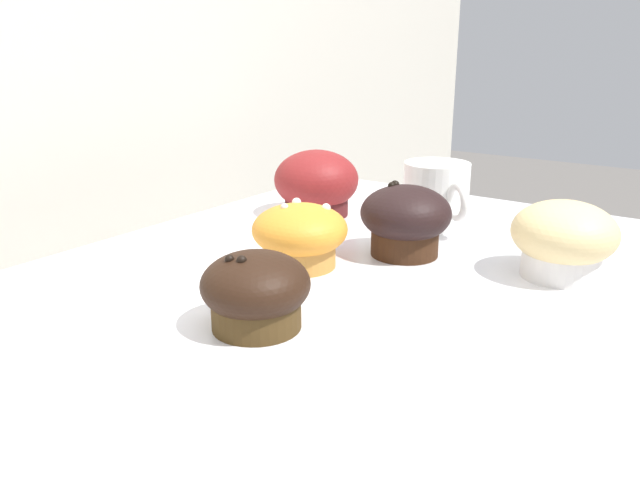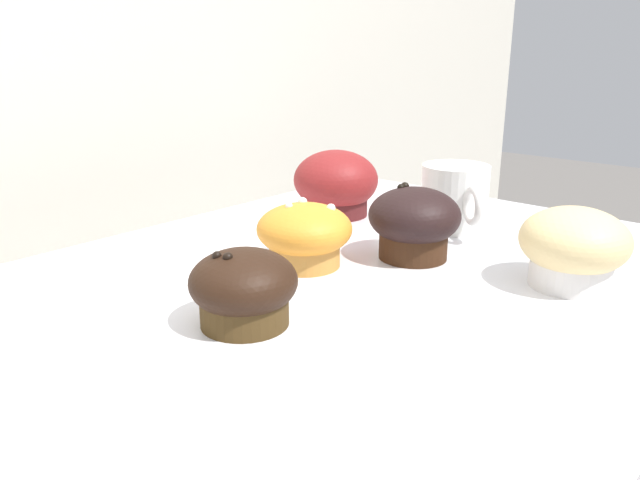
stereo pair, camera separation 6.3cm
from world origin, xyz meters
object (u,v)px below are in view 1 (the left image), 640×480
object	(u,v)px
coffee_cup	(437,193)
muffin_back_center	(300,235)
muffin_front_left	(405,219)
muffin_front_right	(563,239)
muffin_front_center	(316,184)
muffin_back_left	(253,290)

from	to	relation	value
coffee_cup	muffin_back_center	bearing A→B (deg)	167.64
muffin_front_left	coffee_cup	world-z (taller)	same
muffin_front_right	muffin_front_left	bearing A→B (deg)	100.79
coffee_cup	muffin_front_right	bearing A→B (deg)	-118.17
muffin_front_left	coffee_cup	xyz separation A→B (m)	(0.13, 0.02, 0.00)
muffin_front_center	coffee_cup	bearing A→B (deg)	-73.25
muffin_back_left	muffin_front_left	world-z (taller)	muffin_front_left
muffin_back_center	muffin_front_right	bearing A→B (deg)	-61.40
muffin_front_center	coffee_cup	xyz separation A→B (m)	(0.05, -0.16, 0.00)
muffin_back_left	muffin_front_left	size ratio (longest dim) A/B	0.91
muffin_back_left	muffin_front_right	bearing A→B (deg)	-33.48
muffin_back_center	muffin_front_left	bearing A→B (deg)	-36.99
muffin_front_center	coffee_cup	world-z (taller)	muffin_front_center
muffin_front_left	muffin_back_center	xyz separation A→B (m)	(-0.10, 0.08, -0.01)
muffin_front_right	muffin_back_center	xyz separation A→B (m)	(-0.13, 0.24, -0.01)
muffin_back_center	coffee_cup	world-z (taller)	coffee_cup
muffin_back_left	muffin_back_center	bearing A→B (deg)	22.06
muffin_front_center	coffee_cup	size ratio (longest dim) A/B	1.04
muffin_front_left	muffin_front_right	xyz separation A→B (m)	(0.03, -0.17, -0.00)
muffin_front_right	muffin_back_center	bearing A→B (deg)	118.60
muffin_front_center	muffin_front_left	xyz separation A→B (m)	(-0.09, -0.19, -0.00)
muffin_back_left	muffin_front_center	bearing A→B (deg)	27.11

